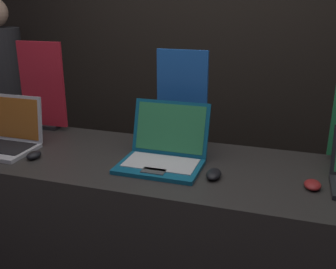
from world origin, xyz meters
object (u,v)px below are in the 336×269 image
(mouse_front, at_px, (34,155))
(mouse_back, at_px, (313,185))
(laptop_middle, at_px, (164,151))
(mouse_middle, at_px, (214,174))
(laptop_front, at_px, (6,137))
(person_bystander, at_px, (6,113))
(promo_stand_middle, at_px, (182,100))
(promo_stand_front, at_px, (43,88))

(mouse_front, bearing_deg, mouse_back, 3.52)
(laptop_middle, height_order, mouse_back, laptop_middle)
(mouse_front, xyz_separation_m, mouse_middle, (0.92, 0.06, 0.00))
(laptop_front, bearing_deg, mouse_middle, -1.36)
(person_bystander, bearing_deg, mouse_back, -18.66)
(promo_stand_middle, bearing_deg, mouse_back, -28.48)
(promo_stand_front, distance_m, promo_stand_middle, 0.89)
(mouse_front, xyz_separation_m, person_bystander, (-0.86, 0.83, -0.07))
(mouse_middle, bearing_deg, person_bystander, 156.54)
(laptop_middle, xyz_separation_m, mouse_back, (0.70, -0.06, -0.05))
(laptop_front, relative_size, promo_stand_middle, 0.67)
(promo_stand_front, relative_size, mouse_back, 5.49)
(promo_stand_front, height_order, person_bystander, person_bystander)
(mouse_front, distance_m, mouse_back, 1.35)
(promo_stand_middle, bearing_deg, person_bystander, 166.32)
(laptop_middle, bearing_deg, promo_stand_middle, 90.00)
(promo_stand_front, relative_size, mouse_middle, 4.71)
(mouse_front, xyz_separation_m, laptop_middle, (0.65, 0.15, 0.05))
(laptop_front, xyz_separation_m, promo_stand_front, (0.00, 0.37, 0.20))
(laptop_middle, height_order, mouse_middle, laptop_middle)
(mouse_front, bearing_deg, promo_stand_front, 117.27)
(promo_stand_middle, bearing_deg, laptop_front, -156.91)
(laptop_middle, distance_m, mouse_back, 0.70)
(laptop_middle, bearing_deg, laptop_front, -175.85)
(mouse_front, relative_size, mouse_middle, 0.79)
(laptop_front, xyz_separation_m, promo_stand_middle, (0.89, 0.38, 0.19))
(person_bystander, bearing_deg, mouse_middle, -23.46)
(mouse_back, bearing_deg, laptop_middle, 174.73)
(person_bystander, bearing_deg, mouse_front, -43.97)
(person_bystander, bearing_deg, laptop_front, -50.02)
(person_bystander, bearing_deg, promo_stand_front, -30.99)
(mouse_front, height_order, person_bystander, person_bystander)
(laptop_middle, bearing_deg, mouse_back, -5.27)
(promo_stand_front, xyz_separation_m, laptop_middle, (0.89, -0.31, -0.19))
(laptop_front, bearing_deg, person_bystander, 129.98)
(mouse_front, relative_size, promo_stand_middle, 0.17)
(promo_stand_middle, distance_m, mouse_back, 0.83)
(person_bystander, bearing_deg, laptop_middle, -24.26)
(laptop_middle, xyz_separation_m, person_bystander, (-1.51, 0.68, -0.12))
(laptop_middle, height_order, promo_stand_middle, promo_stand_middle)
(laptop_middle, xyz_separation_m, mouse_middle, (0.27, -0.09, -0.05))
(mouse_front, bearing_deg, laptop_front, 160.47)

